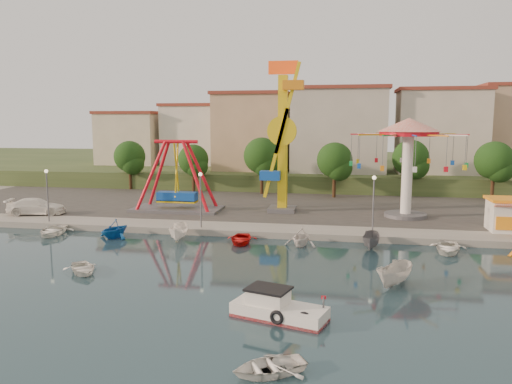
% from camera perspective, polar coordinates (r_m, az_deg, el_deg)
% --- Properties ---
extents(ground, '(200.00, 200.00, 0.00)m').
position_cam_1_polar(ground, '(34.23, 0.48, -10.05)').
color(ground, '#132935').
rests_on(ground, ground).
extents(quay_deck, '(200.00, 100.00, 0.60)m').
position_cam_1_polar(quay_deck, '(94.78, 6.91, 1.77)').
color(quay_deck, '#9E998E').
rests_on(quay_deck, ground).
extents(asphalt_pad, '(90.00, 28.00, 0.01)m').
position_cam_1_polar(asphalt_pad, '(63.10, 5.15, -1.10)').
color(asphalt_pad, '#4C4944').
rests_on(asphalt_pad, quay_deck).
extents(hill_terrace, '(200.00, 60.00, 3.00)m').
position_cam_1_polar(hill_terrace, '(99.62, 7.10, 2.77)').
color(hill_terrace, '#384C26').
rests_on(hill_terrace, ground).
extents(pirate_ship_ride, '(10.00, 5.00, 8.00)m').
position_cam_1_polar(pirate_ship_ride, '(56.98, -9.05, 1.69)').
color(pirate_ship_ride, '#59595E').
rests_on(pirate_ship_ride, quay_deck).
extents(kamikaze_tower, '(3.93, 3.10, 16.50)m').
position_cam_1_polar(kamikaze_tower, '(55.02, 3.18, 5.94)').
color(kamikaze_tower, '#59595E').
rests_on(kamikaze_tower, quay_deck).
extents(wave_swinger, '(11.60, 11.60, 10.40)m').
position_cam_1_polar(wave_swinger, '(54.33, 17.01, 5.15)').
color(wave_swinger, '#59595E').
rests_on(wave_swinger, quay_deck).
extents(lamp_post_0, '(0.14, 0.14, 5.00)m').
position_cam_1_polar(lamp_post_0, '(54.40, -22.71, -0.52)').
color(lamp_post_0, '#59595E').
rests_on(lamp_post_0, quay_deck).
extents(lamp_post_1, '(0.14, 0.14, 5.00)m').
position_cam_1_polar(lamp_post_1, '(47.64, -6.34, -1.08)').
color(lamp_post_1, '#59595E').
rests_on(lamp_post_1, quay_deck).
extents(lamp_post_2, '(0.14, 0.14, 5.00)m').
position_cam_1_polar(lamp_post_2, '(45.74, 13.26, -1.63)').
color(lamp_post_2, '#59595E').
rests_on(lamp_post_2, quay_deck).
extents(tree_0, '(4.60, 4.60, 7.19)m').
position_cam_1_polar(tree_0, '(76.07, -14.24, 3.94)').
color(tree_0, '#382314').
rests_on(tree_0, quay_deck).
extents(tree_1, '(4.35, 4.35, 6.80)m').
position_cam_1_polar(tree_1, '(71.81, -7.18, 3.68)').
color(tree_1, '#382314').
rests_on(tree_1, quay_deck).
extents(tree_2, '(5.02, 5.02, 7.85)m').
position_cam_1_polar(tree_2, '(68.99, 0.67, 4.16)').
color(tree_2, '#382314').
rests_on(tree_2, quay_deck).
extents(tree_3, '(4.68, 4.68, 7.32)m').
position_cam_1_polar(tree_3, '(66.62, 8.98, 3.61)').
color(tree_3, '#382314').
rests_on(tree_3, quay_deck).
extents(tree_4, '(4.86, 4.86, 7.60)m').
position_cam_1_polar(tree_4, '(70.08, 17.26, 3.72)').
color(tree_4, '#382314').
rests_on(tree_4, quay_deck).
extents(tree_5, '(4.83, 4.83, 7.54)m').
position_cam_1_polar(tree_5, '(70.23, 25.57, 3.27)').
color(tree_5, '#382314').
rests_on(tree_5, quay_deck).
extents(building_0, '(9.26, 9.53, 11.87)m').
position_cam_1_polar(building_0, '(87.28, -16.27, 6.65)').
color(building_0, beige).
rests_on(building_0, hill_terrace).
extents(building_1, '(12.33, 9.01, 8.63)m').
position_cam_1_polar(building_1, '(87.71, -7.57, 5.85)').
color(building_1, silver).
rests_on(building_1, hill_terrace).
extents(building_2, '(11.95, 9.28, 11.23)m').
position_cam_1_polar(building_2, '(85.14, 1.05, 6.73)').
color(building_2, tan).
rests_on(building_2, hill_terrace).
extents(building_3, '(12.59, 10.50, 9.20)m').
position_cam_1_polar(building_3, '(80.90, 10.41, 5.80)').
color(building_3, beige).
rests_on(building_3, hill_terrace).
extents(building_4, '(10.75, 9.23, 9.24)m').
position_cam_1_polar(building_4, '(85.38, 19.53, 5.60)').
color(building_4, beige).
rests_on(building_4, hill_terrace).
extents(cabin_motorboat, '(5.52, 3.37, 1.82)m').
position_cam_1_polar(cabin_motorboat, '(27.93, 2.40, -13.28)').
color(cabin_motorboat, white).
rests_on(cabin_motorboat, ground).
extents(rowboat_a, '(3.92, 4.04, 0.68)m').
position_cam_1_polar(rowboat_a, '(37.75, -19.21, -8.23)').
color(rowboat_a, white).
rests_on(rowboat_a, ground).
extents(rowboat_b, '(4.01, 3.68, 0.68)m').
position_cam_1_polar(rowboat_b, '(22.45, 1.46, -19.29)').
color(rowboat_b, white).
rests_on(rowboat_b, ground).
extents(skiff, '(3.24, 4.22, 1.54)m').
position_cam_1_polar(skiff, '(33.97, 15.58, -9.14)').
color(skiff, silver).
rests_on(skiff, ground).
extents(van, '(6.47, 3.91, 1.75)m').
position_cam_1_polar(van, '(59.18, -23.80, -1.52)').
color(van, white).
rests_on(van, quay_deck).
extents(moored_boat_0, '(3.61, 4.63, 0.88)m').
position_cam_1_polar(moored_boat_0, '(50.93, -22.25, -4.09)').
color(moored_boat_0, white).
rests_on(moored_boat_0, ground).
extents(moored_boat_1, '(3.71, 4.01, 1.74)m').
position_cam_1_polar(moored_boat_1, '(47.78, -15.88, -4.04)').
color(moored_boat_1, '#1359AB').
rests_on(moored_boat_1, ground).
extents(moored_boat_2, '(2.08, 4.13, 1.52)m').
position_cam_1_polar(moored_boat_2, '(45.43, -8.80, -4.58)').
color(moored_boat_2, white).
rests_on(moored_boat_2, ground).
extents(moored_boat_3, '(3.04, 4.01, 0.78)m').
position_cam_1_polar(moored_boat_3, '(44.02, -1.76, -5.40)').
color(moored_boat_3, red).
rests_on(moored_boat_3, ground).
extents(moored_boat_4, '(3.25, 3.59, 1.65)m').
position_cam_1_polar(moored_boat_4, '(43.14, 5.17, -5.11)').
color(moored_boat_4, silver).
rests_on(moored_boat_4, ground).
extents(moored_boat_5, '(1.81, 3.81, 1.42)m').
position_cam_1_polar(moored_boat_5, '(43.07, 13.05, -5.47)').
color(moored_boat_5, slate).
rests_on(moored_boat_5, ground).
extents(moored_boat_6, '(3.74, 4.64, 0.85)m').
position_cam_1_polar(moored_boat_6, '(43.87, 21.05, -5.94)').
color(moored_boat_6, white).
rests_on(moored_boat_6, ground).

